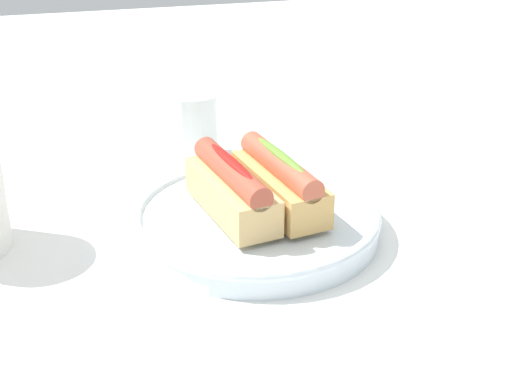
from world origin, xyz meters
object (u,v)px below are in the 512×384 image
at_px(hotdog_front, 280,182).
at_px(water_glass, 193,129).
at_px(serving_bowl, 256,220).
at_px(hotdog_back, 232,189).

distance_m(hotdog_front, water_glass, 0.24).
height_order(serving_bowl, water_glass, water_glass).
distance_m(hotdog_front, hotdog_back, 0.06).
relative_size(serving_bowl, hotdog_front, 1.75).
bearing_deg(hotdog_back, water_glass, 0.17).
bearing_deg(hotdog_back, hotdog_front, -85.14).
height_order(hotdog_front, water_glass, hotdog_front).
xyz_separation_m(hotdog_back, water_glass, (0.24, 0.00, -0.02)).
xyz_separation_m(serving_bowl, water_glass, (0.23, 0.03, 0.02)).
distance_m(serving_bowl, hotdog_front, 0.05).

